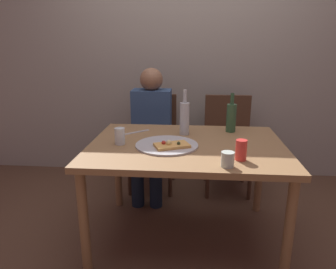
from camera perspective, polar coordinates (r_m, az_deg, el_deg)
ground_plane at (r=2.47m, az=3.11°, el=-17.88°), size 8.00×8.00×0.00m
back_wall at (r=3.33m, az=4.19°, el=14.79°), size 6.00×0.10×2.60m
dining_table at (r=2.17m, az=3.37°, el=-3.60°), size 1.32×0.98×0.73m
pizza_tray at (r=2.09m, az=-0.23°, el=-1.93°), size 0.42×0.42×0.01m
pizza_slice_last at (r=2.04m, az=0.63°, el=-1.92°), size 0.25×0.20×0.05m
wine_bottle at (r=2.33m, az=3.02°, el=3.10°), size 0.07×0.07×0.33m
beer_bottle at (r=2.45m, az=11.39°, el=3.12°), size 0.07×0.07×0.30m
tumbler_near at (r=1.77m, az=10.75°, el=-4.46°), size 0.07×0.07×0.09m
tumbler_far at (r=2.14m, az=-8.73°, el=-0.29°), size 0.07×0.07×0.11m
soda_can at (r=1.88m, az=13.11°, el=-2.76°), size 0.07×0.07×0.12m
table_knife at (r=2.41m, az=-5.71°, el=0.42°), size 0.18×0.16×0.01m
chair_left at (r=3.09m, az=-2.73°, el=-0.14°), size 0.44×0.44×0.90m
chair_right at (r=3.08m, az=10.73°, el=-0.46°), size 0.44×0.44×0.90m
guest_in_sweater at (r=2.91m, az=-3.15°, el=1.43°), size 0.36×0.56×1.17m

